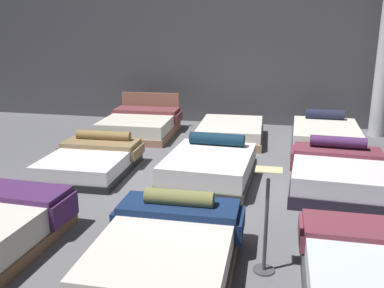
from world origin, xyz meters
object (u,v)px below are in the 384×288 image
Objects in this scene: bed_6 at (141,125)px; price_sign at (266,232)px; bed_2 at (380,280)px; bed_7 at (231,132)px; bed_3 at (91,161)px; bed_4 at (210,167)px; bed_5 at (338,175)px; bed_8 at (325,135)px; bed_1 at (167,251)px; support_pillar at (384,64)px.

price_sign is at bearing -61.08° from bed_6.
bed_7 is at bearing 110.98° from bed_2.
bed_4 is (2.23, -0.01, 0.04)m from bed_3.
bed_8 is (0.05, 2.78, -0.03)m from bed_5.
bed_5 reaches higher than bed_2.
price_sign is (1.05, 0.23, 0.22)m from bed_1.
bed_1 is 6.07m from bed_8.
bed_5 is 4.44m from support_pillar.
bed_1 is 5.66m from bed_7.
price_sign is (1.07, -2.66, 0.22)m from bed_4.
bed_5 is (-0.08, 2.93, 0.05)m from bed_2.
support_pillar is at bearing 33.03° from bed_3.
bed_2 is 1.09× the size of bed_3.
bed_3 is 1.62× the size of price_sign.
bed_2 is at bearing -85.19° from bed_5.
bed_4 is 2.88m from price_sign.
bed_3 is 0.90× the size of bed_8.
bed_2 is 1.06× the size of bed_5.
price_sign reaches higher than bed_2.
bed_6 is at bearing 176.39° from bed_7.
price_sign is at bearing -108.43° from bed_5.
bed_4 is 3.53m from bed_8.
bed_5 is at bearing 2.42° from bed_4.
bed_8 is (2.18, 2.78, -0.02)m from bed_4.
bed_3 is 2.82m from bed_6.
support_pillar is at bearing 43.70° from bed_8.
bed_6 is (-4.36, 2.83, -0.01)m from bed_5.
bed_2 is at bearing -87.91° from bed_8.
bed_4 is (-2.21, 2.93, 0.04)m from bed_2.
price_sign is at bearing 166.77° from bed_2.
bed_3 is 0.97× the size of bed_5.
bed_5 is (4.36, -0.01, 0.05)m from bed_3.
support_pillar is (2.42, 6.62, 1.28)m from price_sign.
bed_3 is 5.21m from bed_8.
support_pillar reaches higher than bed_1.
bed_1 is at bearing -122.85° from bed_5.
bed_3 is 0.98× the size of bed_4.
bed_2 is at bearing -100.54° from support_pillar.
bed_4 is at bearing 111.84° from price_sign.
bed_4 reaches higher than bed_8.
bed_4 is at bearing 89.43° from bed_1.
bed_8 is at bearing 90.35° from bed_2.
bed_3 is 7.12m from support_pillar.
support_pillar is (5.72, 3.95, 1.54)m from bed_3.
bed_8 is (2.15, 0.02, 0.03)m from bed_7.
bed_5 is 0.93× the size of bed_8.
bed_2 is at bearing -13.30° from price_sign.
support_pillar reaches higher than bed_3.
support_pillar is at bearing 74.38° from bed_5.
bed_3 is (-2.25, 2.90, -0.04)m from bed_1.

